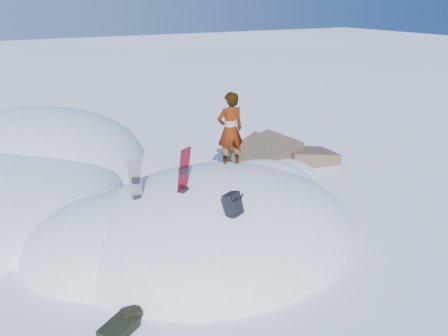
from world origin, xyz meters
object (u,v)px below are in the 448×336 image
snowboard_red (183,182)px  backpack (233,205)px  snowboard_dark (136,191)px  person (230,130)px

snowboard_red → backpack: (0.55, -1.26, -0.13)m
snowboard_dark → person: bearing=32.9°
snowboard_red → snowboard_dark: snowboard_red is taller
snowboard_dark → person: (2.75, 0.70, 0.82)m
snowboard_dark → backpack: (1.46, -1.74, 0.08)m
snowboard_red → person: bearing=5.0°
backpack → person: size_ratio=0.28×
backpack → person: (1.29, 2.44, 0.74)m
backpack → person: 2.86m
snowboard_dark → person: 2.95m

